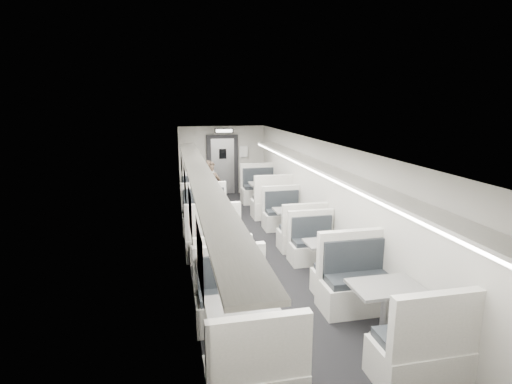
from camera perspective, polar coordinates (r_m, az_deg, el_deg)
name	(u,v)px	position (r m, az deg, el deg)	size (l,w,h in m)	color
room	(260,202)	(8.33, 0.57, -1.40)	(3.24, 12.24, 2.64)	black
booth_left_a	(200,203)	(11.62, -7.94, -1.55)	(1.05, 2.13, 1.14)	white
booth_left_b	(208,226)	(9.35, -6.81, -4.90)	(1.14, 2.32, 1.24)	white
booth_left_c	(217,256)	(7.79, -5.58, -9.03)	(0.99, 2.00, 1.07)	white
booth_left_d	(242,330)	(5.40, -2.05, -19.16)	(1.09, 2.21, 1.18)	white
booth_right_a	(265,196)	(12.19, 1.35, -0.54)	(1.16, 2.36, 1.26)	white
booth_right_b	(291,223)	(9.70, 5.09, -4.47)	(1.02, 2.06, 1.10)	white
booth_right_c	(326,259)	(7.74, 10.02, -9.36)	(0.98, 1.98, 1.06)	white
booth_right_d	(384,312)	(6.01, 17.86, -15.99)	(1.15, 2.34, 1.25)	white
passenger	(211,191)	(10.96, -6.43, 0.09)	(0.61, 0.40, 1.68)	black
window_a	(182,170)	(11.44, -10.55, 3.09)	(0.02, 1.18, 0.84)	black
window_b	(185,186)	(9.28, -10.09, 0.83)	(0.02, 1.18, 0.84)	black
window_c	(190,212)	(7.14, -9.36, -2.79)	(0.02, 1.18, 0.84)	black
window_d	(200,259)	(5.06, -8.00, -9.45)	(0.02, 1.18, 0.84)	black
luggage_rack_left	(200,173)	(7.71, -7.98, 2.74)	(0.46, 10.40, 0.09)	white
luggage_rack_right	(323,168)	(8.27, 9.50, 3.38)	(0.46, 10.40, 0.09)	white
vestibule_door	(223,165)	(14.09, -4.78, 3.83)	(1.10, 0.13, 2.10)	black
exit_sign	(224,131)	(13.47, -4.61, 8.72)	(0.62, 0.12, 0.16)	black
wall_notice	(244,152)	(14.13, -1.78, 5.78)	(0.32, 0.02, 0.40)	silver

